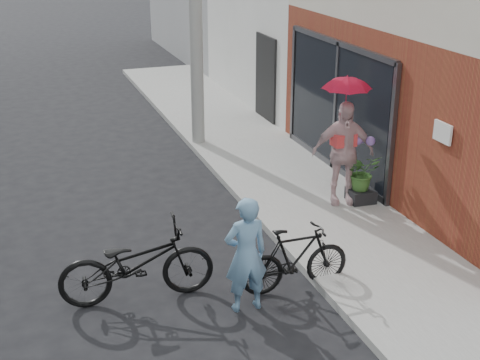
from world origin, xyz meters
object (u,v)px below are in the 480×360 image
bike_left (137,263)px  planter (361,195)px  bike_right (295,259)px  officer (246,255)px  kimono_woman (343,153)px

bike_left → planter: bike_left is taller
bike_right → planter: size_ratio=3.62×
officer → bike_left: officer is taller
kimono_woman → planter: (0.34, -0.11, -0.79)m
bike_right → kimono_woman: bearing=-39.5°
officer → bike_right: bearing=-164.7°
officer → bike_right: 0.89m
officer → planter: bearing=-142.6°
bike_right → planter: 3.09m
planter → kimono_woman: bearing=162.8°
bike_left → planter: bearing=-64.7°
bike_left → officer: bearing=-114.7°
kimono_woman → officer: bearing=-121.2°
officer → kimono_woman: kimono_woman is taller
bike_right → bike_left: bearing=77.7°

